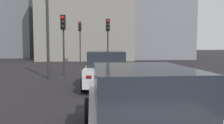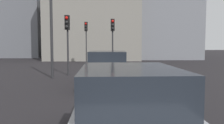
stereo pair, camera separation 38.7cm
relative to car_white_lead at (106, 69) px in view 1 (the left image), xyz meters
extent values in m
cube|color=silver|center=(0.06, 0.00, -0.16)|extent=(4.49, 1.96, 0.71)
cube|color=#1E232B|center=(-0.16, 0.00, 0.52)|extent=(2.04, 1.68, 0.66)
cylinder|color=black|center=(1.41, -0.96, -0.46)|extent=(0.65, 0.24, 0.64)
cylinder|color=black|center=(1.46, 0.88, -0.46)|extent=(0.65, 0.24, 0.64)
cylinder|color=black|center=(-1.35, -0.88, -0.46)|extent=(0.65, 0.24, 0.64)
cylinder|color=black|center=(-1.29, 0.96, -0.46)|extent=(0.65, 0.24, 0.64)
cube|color=maroon|center=(-2.20, -0.60, -0.04)|extent=(0.04, 0.20, 0.11)
cube|color=maroon|center=(-2.16, 0.72, -0.04)|extent=(0.04, 0.20, 0.11)
cube|color=#A8AAB2|center=(-6.53, -0.35, -0.18)|extent=(4.85, 1.96, 0.67)
cube|color=#1E232B|center=(-6.77, -0.36, 0.46)|extent=(2.21, 1.66, 0.62)
cylinder|color=black|center=(-5.01, -1.20, -0.46)|extent=(0.65, 0.24, 0.64)
cylinder|color=black|center=(-5.07, 0.60, -0.46)|extent=(0.65, 0.24, 0.64)
cylinder|color=#2D2D30|center=(11.93, 2.12, 0.84)|extent=(0.11, 0.11, 3.24)
cube|color=black|center=(11.87, 2.13, 2.91)|extent=(0.23, 0.30, 0.90)
sphere|color=red|center=(11.76, 2.14, 3.18)|extent=(0.20, 0.20, 0.20)
sphere|color=black|center=(11.76, 2.14, 2.91)|extent=(0.20, 0.20, 0.20)
sphere|color=black|center=(11.76, 2.14, 2.64)|extent=(0.20, 0.20, 0.20)
cylinder|color=#2D2D30|center=(6.58, -0.36, 0.69)|extent=(0.11, 0.11, 2.94)
cube|color=black|center=(6.52, -0.36, 2.61)|extent=(0.22, 0.29, 0.90)
sphere|color=red|center=(6.41, -0.37, 2.88)|extent=(0.20, 0.20, 0.20)
sphere|color=black|center=(6.41, -0.37, 2.61)|extent=(0.20, 0.20, 0.20)
sphere|color=black|center=(6.41, -0.37, 2.34)|extent=(0.20, 0.20, 0.20)
cylinder|color=#2D2D30|center=(16.01, -1.97, 0.61)|extent=(0.11, 0.11, 2.78)
cube|color=black|center=(15.95, -1.97, 2.45)|extent=(0.22, 0.29, 0.90)
sphere|color=red|center=(15.85, -1.98, 2.72)|extent=(0.20, 0.20, 0.20)
sphere|color=black|center=(15.85, -1.98, 2.45)|extent=(0.20, 0.20, 0.20)
sphere|color=black|center=(15.85, -1.98, 2.18)|extent=(0.20, 0.20, 0.20)
cylinder|color=#2D2D30|center=(3.87, 2.52, 0.65)|extent=(0.11, 0.11, 2.86)
cube|color=black|center=(3.81, 2.53, 2.53)|extent=(0.24, 0.31, 0.90)
sphere|color=red|center=(3.71, 2.54, 2.80)|extent=(0.20, 0.20, 0.20)
sphere|color=black|center=(3.71, 2.54, 2.53)|extent=(0.20, 0.20, 0.20)
sphere|color=black|center=(3.71, 2.54, 2.26)|extent=(0.20, 0.20, 0.20)
cylinder|color=#2D2D30|center=(2.57, 3.21, 2.36)|extent=(0.16, 0.16, 6.28)
cube|color=gray|center=(22.99, -6.15, 5.54)|extent=(11.37, 11.68, 12.64)
cube|color=gray|center=(23.15, 1.85, 5.12)|extent=(15.21, 11.48, 11.79)
camera|label=1|loc=(-10.51, 0.38, 1.16)|focal=36.47mm
camera|label=2|loc=(-10.53, -0.01, 1.16)|focal=36.47mm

